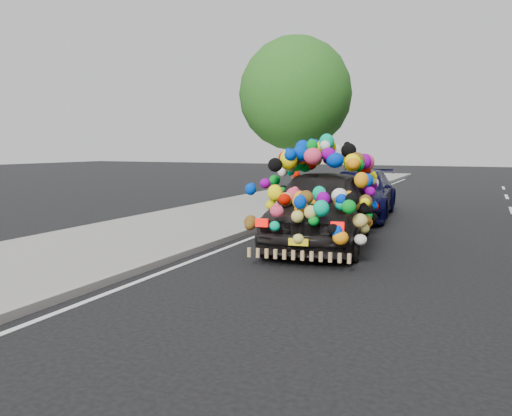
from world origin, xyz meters
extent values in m
plane|color=black|center=(0.00, 0.00, 0.00)|extent=(100.00, 100.00, 0.00)
cube|color=gray|center=(-4.30, 0.00, 0.06)|extent=(4.00, 60.00, 0.12)
cube|color=gray|center=(-2.35, 0.00, 0.07)|extent=(0.15, 60.00, 0.13)
cylinder|color=#332114|center=(-3.80, 9.50, 1.36)|extent=(0.28, 0.28, 2.73)
sphere|color=#204F15|center=(-3.80, 9.50, 4.03)|extent=(4.20, 4.20, 4.20)
imported|color=black|center=(-0.37, 1.93, 0.80)|extent=(2.58, 4.95, 1.61)
cube|color=red|center=(-0.66, -0.52, 0.78)|extent=(0.23, 0.09, 0.14)
cube|color=red|center=(0.62, -0.33, 0.78)|extent=(0.23, 0.09, 0.14)
cube|color=yellow|center=(-0.02, -0.44, 0.48)|extent=(0.34, 0.09, 0.12)
imported|color=black|center=(-0.64, 6.48, 0.69)|extent=(2.37, 4.94, 1.39)
camera|label=1|loc=(2.80, -8.22, 2.07)|focal=35.00mm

